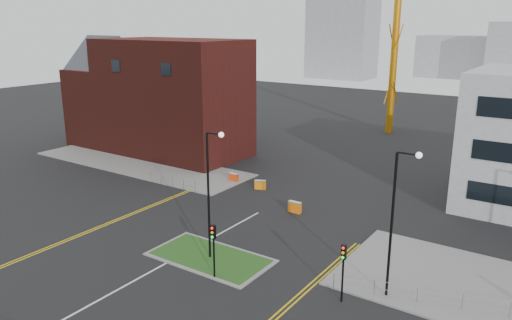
% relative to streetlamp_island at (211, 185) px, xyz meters
% --- Properties ---
extents(ground, '(200.00, 200.00, 0.00)m').
position_rel_streetlamp_island_xyz_m(ground, '(-2.22, -8.00, -5.41)').
color(ground, black).
rests_on(ground, ground).
extents(pavement_left, '(28.00, 8.00, 0.12)m').
position_rel_streetlamp_island_xyz_m(pavement_left, '(-22.22, 14.00, -5.35)').
color(pavement_left, slate).
rests_on(pavement_left, ground).
extents(island_kerb, '(8.60, 4.60, 0.08)m').
position_rel_streetlamp_island_xyz_m(island_kerb, '(-0.22, 0.00, -5.37)').
color(island_kerb, slate).
rests_on(island_kerb, ground).
extents(grass_island, '(8.00, 4.00, 0.12)m').
position_rel_streetlamp_island_xyz_m(grass_island, '(-0.22, 0.00, -5.35)').
color(grass_island, '#234F1A').
rests_on(grass_island, ground).
extents(brick_building, '(24.20, 10.07, 14.24)m').
position_rel_streetlamp_island_xyz_m(brick_building, '(-25.19, 20.00, 1.44)').
color(brick_building, '#451611').
rests_on(brick_building, ground).
extents(streetlamp_island, '(1.46, 0.36, 9.18)m').
position_rel_streetlamp_island_xyz_m(streetlamp_island, '(0.00, 0.00, 0.00)').
color(streetlamp_island, black).
rests_on(streetlamp_island, ground).
extents(streetlamp_right_near, '(1.46, 0.36, 9.18)m').
position_rel_streetlamp_island_xyz_m(streetlamp_right_near, '(12.00, 2.00, 0.00)').
color(streetlamp_right_near, black).
rests_on(streetlamp_right_near, ground).
extents(traffic_light_island, '(0.28, 0.33, 3.65)m').
position_rel_streetlamp_island_xyz_m(traffic_light_island, '(1.78, -2.02, -2.85)').
color(traffic_light_island, black).
rests_on(traffic_light_island, ground).
extents(traffic_light_right, '(0.28, 0.33, 3.65)m').
position_rel_streetlamp_island_xyz_m(traffic_light_right, '(9.78, -0.02, -2.85)').
color(traffic_light_right, black).
rests_on(traffic_light_right, ground).
extents(railing_left, '(6.05, 0.05, 1.10)m').
position_rel_streetlamp_island_xyz_m(railing_left, '(-13.22, 10.00, -4.67)').
color(railing_left, gray).
rests_on(railing_left, ground).
extents(railing_right, '(19.05, 5.05, 1.10)m').
position_rel_streetlamp_island_xyz_m(railing_right, '(18.28, 3.50, -4.63)').
color(railing_right, gray).
rests_on(railing_right, ground).
extents(centre_line, '(0.15, 30.00, 0.01)m').
position_rel_streetlamp_island_xyz_m(centre_line, '(-2.22, -6.00, -5.41)').
color(centre_line, silver).
rests_on(centre_line, ground).
extents(yellow_left_a, '(0.12, 24.00, 0.01)m').
position_rel_streetlamp_island_xyz_m(yellow_left_a, '(-11.22, 2.00, -5.41)').
color(yellow_left_a, gold).
rests_on(yellow_left_a, ground).
extents(yellow_left_b, '(0.12, 24.00, 0.01)m').
position_rel_streetlamp_island_xyz_m(yellow_left_b, '(-10.92, 2.00, -5.41)').
color(yellow_left_b, gold).
rests_on(yellow_left_b, ground).
extents(yellow_right_a, '(0.12, 20.00, 0.01)m').
position_rel_streetlamp_island_xyz_m(yellow_right_a, '(7.28, -2.00, -5.41)').
color(yellow_right_a, gold).
rests_on(yellow_right_a, ground).
extents(yellow_right_b, '(0.12, 20.00, 0.01)m').
position_rel_streetlamp_island_xyz_m(yellow_right_b, '(7.58, -2.00, -5.41)').
color(yellow_right_b, gold).
rests_on(yellow_right_b, ground).
extents(skyline_a, '(18.00, 12.00, 22.00)m').
position_rel_streetlamp_island_xyz_m(skyline_a, '(-42.22, 112.00, 5.59)').
color(skyline_a, gray).
rests_on(skyline_a, ground).
extents(skyline_d, '(30.00, 12.00, 12.00)m').
position_rel_streetlamp_island_xyz_m(skyline_d, '(-10.22, 132.00, 0.59)').
color(skyline_d, gray).
rests_on(skyline_d, ground).
extents(barrier_left, '(1.10, 0.44, 0.91)m').
position_rel_streetlamp_island_xyz_m(barrier_left, '(-9.16, 14.80, -4.92)').
color(barrier_left, '#E13C0C').
rests_on(barrier_left, ground).
extents(barrier_mid, '(1.14, 0.76, 0.92)m').
position_rel_streetlamp_island_xyz_m(barrier_mid, '(-5.57, 14.37, -4.92)').
color(barrier_mid, orange).
rests_on(barrier_mid, ground).
extents(barrier_right, '(1.18, 0.42, 0.99)m').
position_rel_streetlamp_island_xyz_m(barrier_right, '(0.36, 10.86, -4.88)').
color(barrier_right, orange).
rests_on(barrier_right, ground).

